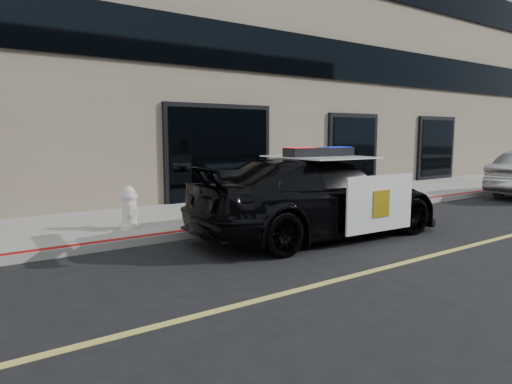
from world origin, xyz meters
TOP-DOWN VIEW (x-y plane):
  - ground at (0.00, 0.00)m, footprint 120.00×120.00m
  - sidewalk_n at (0.00, 5.25)m, footprint 60.00×3.50m
  - building_n at (0.00, 10.50)m, footprint 60.00×7.00m
  - police_car at (-1.53, 2.23)m, footprint 2.77×5.61m
  - fire_hydrant at (-4.62, 4.38)m, footprint 0.39×0.54m

SIDE VIEW (x-z plane):
  - ground at x=0.00m, z-range 0.00..0.00m
  - sidewalk_n at x=0.00m, z-range 0.00..0.15m
  - fire_hydrant at x=-4.62m, z-range 0.12..0.99m
  - police_car at x=-1.53m, z-range -0.09..1.68m
  - building_n at x=0.00m, z-range 0.00..12.00m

